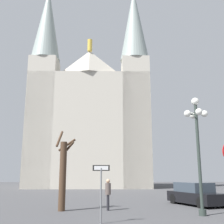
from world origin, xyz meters
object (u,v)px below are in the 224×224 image
at_px(street_lamp, 197,135).
at_px(pedestrian_walking, 108,191).
at_px(parked_car_near_black, 196,194).
at_px(bare_tree, 63,172).
at_px(cathedral, 90,120).
at_px(one_way_arrow_sign, 101,185).

distance_m(street_lamp, pedestrian_walking, 5.82).
relative_size(street_lamp, parked_car_near_black, 1.31).
xyz_separation_m(street_lamp, bare_tree, (-7.09, 2.06, -1.89)).
xyz_separation_m(street_lamp, pedestrian_walking, (-4.54, 2.17, -2.92)).
distance_m(cathedral, one_way_arrow_sign, 31.46).
bearing_deg(cathedral, pedestrian_walking, -85.38).
bearing_deg(one_way_arrow_sign, cathedral, 93.24).
bearing_deg(one_way_arrow_sign, street_lamp, 21.51).
bearing_deg(pedestrian_walking, street_lamp, -25.56).
xyz_separation_m(cathedral, parked_car_near_black, (7.87, -23.76, -9.34)).
relative_size(cathedral, street_lamp, 5.34).
height_order(cathedral, parked_car_near_black, cathedral).
height_order(cathedral, bare_tree, cathedral).
relative_size(one_way_arrow_sign, street_lamp, 0.40).
bearing_deg(pedestrian_walking, parked_car_near_black, 22.34).
bearing_deg(bare_tree, parked_car_near_black, 16.61).
bearing_deg(pedestrian_walking, bare_tree, -177.50).
height_order(one_way_arrow_sign, parked_car_near_black, one_way_arrow_sign).
bearing_deg(street_lamp, bare_tree, 163.79).
relative_size(one_way_arrow_sign, pedestrian_walking, 1.39).
bearing_deg(one_way_arrow_sign, bare_tree, 118.20).
distance_m(street_lamp, parked_car_near_black, 5.73).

